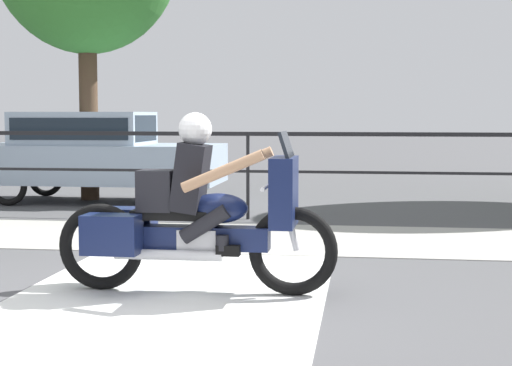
# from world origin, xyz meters

# --- Properties ---
(ground_plane) EXTENTS (120.00, 120.00, 0.00)m
(ground_plane) POSITION_xyz_m (0.00, 0.00, 0.00)
(ground_plane) COLOR #4C4C4F
(sidewalk_band) EXTENTS (44.00, 2.40, 0.01)m
(sidewalk_band) POSITION_xyz_m (0.00, 3.40, 0.01)
(sidewalk_band) COLOR #A8A59E
(sidewalk_band) RESTS_ON ground
(crosswalk_band) EXTENTS (2.66, 6.00, 0.01)m
(crosswalk_band) POSITION_xyz_m (0.07, -0.20, 0.00)
(crosswalk_band) COLOR silver
(crosswalk_band) RESTS_ON ground
(fence_railing) EXTENTS (36.00, 0.05, 1.30)m
(fence_railing) POSITION_xyz_m (0.00, 5.15, 1.02)
(fence_railing) COLOR black
(fence_railing) RESTS_ON ground
(motorcycle) EXTENTS (2.47, 0.76, 1.57)m
(motorcycle) POSITION_xyz_m (0.25, 0.34, 0.68)
(motorcycle) COLOR black
(motorcycle) RESTS_ON ground
(parked_car) EXTENTS (4.33, 1.73, 1.59)m
(parked_car) POSITION_xyz_m (-3.05, 7.09, 0.91)
(parked_car) COLOR #9EB2C6
(parked_car) RESTS_ON ground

